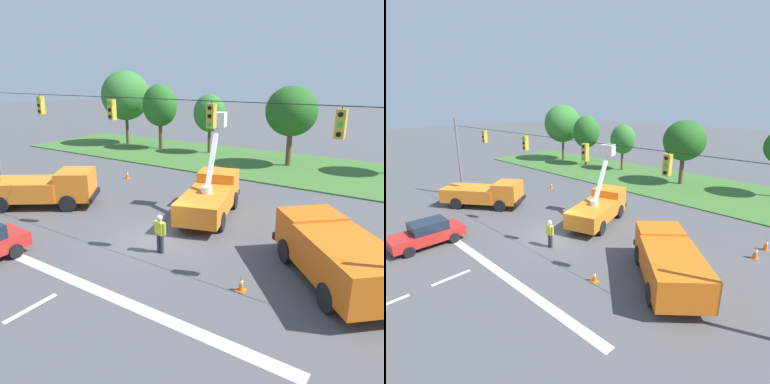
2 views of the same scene
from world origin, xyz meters
TOP-DOWN VIEW (x-y plane):
  - ground_plane at (0.00, 0.00)m, footprint 200.00×200.00m
  - grass_verge at (0.00, 18.00)m, footprint 56.00×12.00m
  - lane_markings at (0.00, -6.29)m, footprint 17.60×15.25m
  - signal_gantry at (0.05, -0.00)m, footprint 26.20×0.33m
  - tree_far_west at (-19.45, 19.05)m, footprint 5.22×5.54m
  - tree_west at (-14.38, 18.76)m, footprint 3.81×3.40m
  - tree_centre at (-8.80, 19.62)m, footprint 3.30×2.99m
  - tree_east at (-0.06, 18.44)m, footprint 4.33×4.55m
  - utility_truck_bucket_lift at (0.54, 4.19)m, footprint 3.98×6.68m
  - utility_truck_support_near at (-8.76, 0.08)m, footprint 6.90×5.91m
  - utility_truck_support_far at (8.08, 0.57)m, footprint 6.02×6.27m
  - road_worker at (1.05, -1.04)m, footprint 0.65×0.28m
  - traffic_cone_foreground_right at (-8.96, 7.62)m, footprint 0.36×0.36m
  - traffic_cone_mid_left at (5.46, -1.91)m, footprint 0.36×0.36m
  - traffic_cone_mid_right at (4.46, 6.26)m, footprint 0.36×0.36m
  - traffic_cone_centre_line at (0.20, 7.61)m, footprint 0.36×0.36m

SIDE VIEW (x-z plane):
  - ground_plane at x=0.00m, z-range 0.00..0.00m
  - lane_markings at x=0.00m, z-range 0.00..0.01m
  - grass_verge at x=0.00m, z-range 0.00..0.10m
  - traffic_cone_mid_left at x=5.46m, z-range -0.01..0.60m
  - traffic_cone_foreground_right at x=-8.96m, z-range -0.01..0.67m
  - traffic_cone_centre_line at x=0.20m, z-range -0.01..0.68m
  - traffic_cone_mid_right at x=4.46m, z-range -0.01..0.73m
  - road_worker at x=1.05m, z-range 0.11..1.88m
  - utility_truck_support_near at x=-8.76m, z-range 0.05..2.23m
  - utility_truck_support_far at x=8.08m, z-range 0.19..2.25m
  - utility_truck_bucket_lift at x=0.54m, z-range -1.55..4.09m
  - tree_centre at x=-8.80m, z-range 1.09..7.02m
  - signal_gantry at x=0.05m, z-range 0.98..8.18m
  - tree_west at x=-14.38m, z-range 1.22..8.05m
  - tree_east at x=-0.06m, z-range 1.31..8.16m
  - tree_far_west at x=-19.45m, z-range 1.40..9.66m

